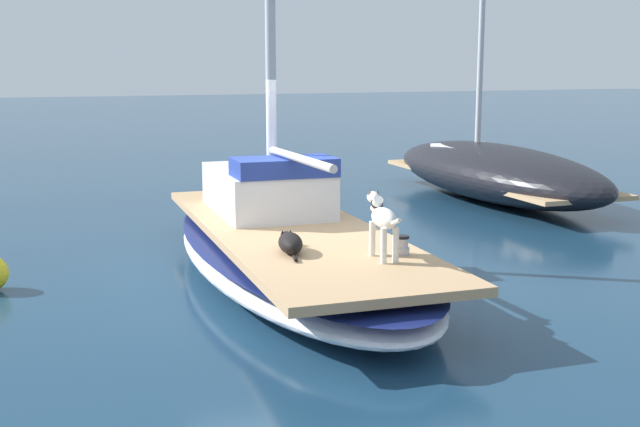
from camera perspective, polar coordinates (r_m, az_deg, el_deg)
ground_plane at (r=10.49m, az=-2.01°, el=-4.50°), size 120.00×120.00×0.00m
sailboat_main at (r=10.40m, az=-2.03°, el=-2.72°), size 2.86×7.35×0.66m
cabin_house at (r=11.33m, az=-3.66°, el=1.82°), size 1.51×2.28×0.84m
dog_black at (r=8.96m, az=-2.12°, el=-2.06°), size 0.38×0.95×0.22m
dog_white at (r=8.63m, az=4.42°, el=-0.43°), size 0.27×0.94×0.70m
deck_winch at (r=8.89m, az=5.80°, el=-2.26°), size 0.16×0.16×0.21m
moored_boat_starboard_side at (r=16.73m, az=12.17°, el=2.97°), size 2.58×6.93×7.91m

